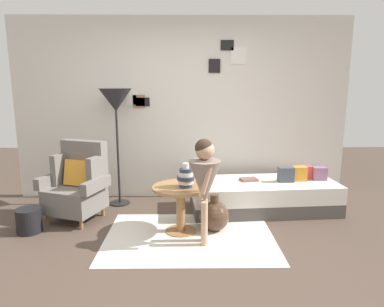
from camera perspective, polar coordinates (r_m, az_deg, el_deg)
The scene contains 16 objects.
ground_plane at distance 3.51m, azimuth -2.39°, elevation -16.90°, with size 12.00×12.00×0.00m, color #4C3D33.
gallery_wall at distance 5.05m, azimuth -1.83°, elevation 7.28°, with size 4.80×0.12×2.60m.
rug at distance 3.92m, azimuth -0.39°, elevation -13.67°, with size 1.85×1.34×0.01m, color silver.
armchair at distance 4.54m, azimuth -18.37°, elevation -4.87°, with size 0.88×0.77×0.97m.
daybed at distance 4.73m, azimuth 11.70°, elevation -6.88°, with size 1.96×0.95×0.40m.
pillow_head at distance 4.94m, azimuth 20.37°, elevation -3.12°, with size 0.18×0.12×0.17m, color gray.
pillow_mid at distance 4.95m, azimuth 17.96°, elevation -2.95°, with size 0.20×0.12×0.17m, color #D64C56.
pillow_back at distance 4.81m, azimuth 17.40°, elevation -3.19°, with size 0.17×0.12×0.19m, color orange.
pillow_extra at distance 4.70m, azimuth 15.29°, elevation -3.38°, with size 0.20×0.12×0.20m, color #474C56.
side_table at distance 3.91m, azimuth -1.89°, elevation -7.51°, with size 0.64×0.64×0.54m.
vase_striped at distance 3.81m, azimuth -1.04°, elevation -3.96°, with size 0.19×0.19×0.27m.
floor_lamp at distance 4.77m, azimuth -12.52°, elevation 8.00°, with size 0.44×0.44×1.61m.
person_child at distance 3.53m, azimuth 2.11°, elevation -4.09°, with size 0.34×0.34×1.13m.
book_on_daybed at distance 4.68m, azimuth 9.39°, elevation -4.26°, with size 0.22×0.16×0.03m, color brown.
demijohn_near at distance 4.03m, azimuth 3.70°, elevation -10.26°, with size 0.35×0.35×0.43m.
magazine_basket at distance 4.41m, azimuth -25.40°, elevation -9.99°, with size 0.28×0.28×0.28m, color black.
Camera 1 is at (0.11, -3.09, 1.66)m, focal length 32.20 mm.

